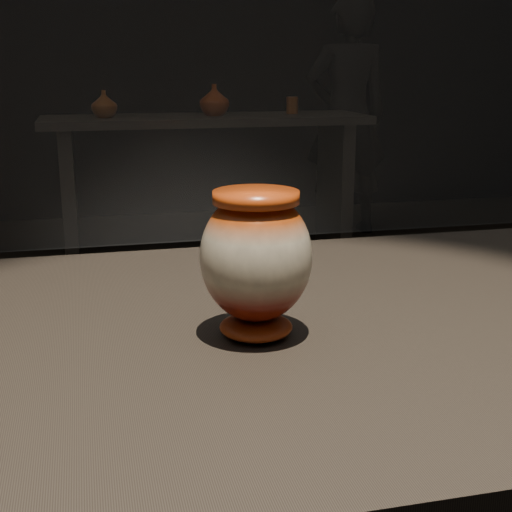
# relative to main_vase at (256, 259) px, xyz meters

# --- Properties ---
(main_vase) EXTENTS (0.15, 0.15, 0.18)m
(main_vase) POSITION_rel_main_vase_xyz_m (0.00, 0.00, 0.00)
(main_vase) COLOR #641408
(main_vase) RESTS_ON display_plinth
(back_shelf) EXTENTS (2.00, 0.60, 0.90)m
(back_shelf) POSITION_rel_main_vase_xyz_m (0.56, 3.62, -0.36)
(back_shelf) COLOR black
(back_shelf) RESTS_ON ground
(back_vase_left) EXTENTS (0.18, 0.18, 0.16)m
(back_vase_left) POSITION_rel_main_vase_xyz_m (-0.05, 3.58, -0.02)
(back_vase_left) COLOR #954615
(back_vase_left) RESTS_ON back_shelf
(back_vase_mid) EXTENTS (0.25, 0.25, 0.19)m
(back_vase_mid) POSITION_rel_main_vase_xyz_m (0.61, 3.59, -0.00)
(back_vase_mid) COLOR #641408
(back_vase_mid) RESTS_ON back_shelf
(back_vase_right) EXTENTS (0.07, 0.07, 0.11)m
(back_vase_right) POSITION_rel_main_vase_xyz_m (1.13, 3.67, -0.04)
(back_vase_right) COLOR #954615
(back_vase_right) RESTS_ON back_shelf
(visitor) EXTENTS (0.62, 0.41, 1.68)m
(visitor) POSITION_rel_main_vase_xyz_m (1.65, 4.07, -0.16)
(visitor) COLOR black
(visitor) RESTS_ON ground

